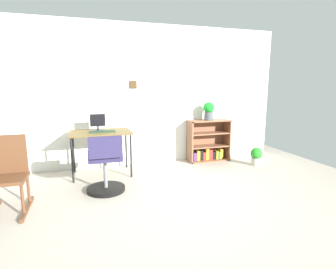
% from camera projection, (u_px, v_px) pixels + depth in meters
% --- Properties ---
extents(ground_plane, '(6.24, 6.24, 0.00)m').
position_uv_depth(ground_plane, '(186.00, 214.00, 3.00)').
color(ground_plane, '#A99F91').
extents(wall_back, '(5.20, 0.12, 2.49)m').
position_uv_depth(wall_back, '(144.00, 96.00, 4.79)').
color(wall_back, white).
rests_on(wall_back, ground_plane).
extents(desk, '(0.95, 0.60, 0.71)m').
position_uv_depth(desk, '(101.00, 135.00, 4.22)').
color(desk, brown).
rests_on(desk, ground_plane).
extents(monitor, '(0.24, 0.19, 0.27)m').
position_uv_depth(monitor, '(98.00, 123.00, 4.21)').
color(monitor, '#262628').
rests_on(monitor, desk).
extents(keyboard, '(0.40, 0.15, 0.02)m').
position_uv_depth(keyboard, '(102.00, 132.00, 4.14)').
color(keyboard, '#1F3626').
rests_on(keyboard, desk).
extents(office_chair, '(0.52, 0.55, 0.81)m').
position_uv_depth(office_chair, '(105.00, 167.00, 3.55)').
color(office_chair, black).
rests_on(office_chair, ground_plane).
extents(rocking_chair, '(0.42, 0.64, 0.87)m').
position_uv_depth(rocking_chair, '(8.00, 174.00, 3.02)').
color(rocking_chair, brown).
rests_on(rocking_chair, ground_plane).
extents(bookshelf_low, '(0.80, 0.30, 0.79)m').
position_uv_depth(bookshelf_low, '(207.00, 143.00, 5.12)').
color(bookshelf_low, brown).
rests_on(bookshelf_low, ground_plane).
extents(potted_plant_on_shelf, '(0.21, 0.21, 0.34)m').
position_uv_depth(potted_plant_on_shelf, '(209.00, 110.00, 4.94)').
color(potted_plant_on_shelf, '#474C51').
rests_on(potted_plant_on_shelf, bookshelf_low).
extents(potted_plant_floor, '(0.21, 0.21, 0.33)m').
position_uv_depth(potted_plant_floor, '(256.00, 156.00, 4.80)').
color(potted_plant_floor, '#B7B2A8').
rests_on(potted_plant_floor, ground_plane).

